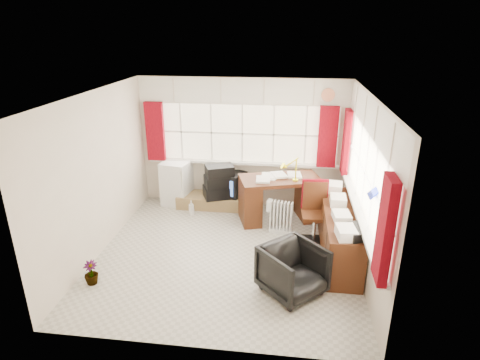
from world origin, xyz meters
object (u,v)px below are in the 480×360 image
object	(u,v)px
office_chair	(293,270)
crt_tv	(231,183)
radiator	(281,220)
credenza	(339,233)
tv_bench	(213,201)
desk	(280,197)
desk_lamp	(296,164)
task_chair	(314,210)
mini_fridge	(177,183)

from	to	relation	value
office_chair	crt_tv	distance (m)	2.94
radiator	crt_tv	size ratio (longest dim) A/B	0.92
credenza	tv_bench	distance (m)	2.75
credenza	tv_bench	xyz separation A→B (m)	(-2.28, 1.52, -0.27)
desk	tv_bench	xyz separation A→B (m)	(-1.32, 0.39, -0.33)
crt_tv	radiator	bearing A→B (deg)	-44.48
office_chair	crt_tv	size ratio (longest dim) A/B	1.17
desk	desk_lamp	xyz separation A→B (m)	(0.27, -0.09, 0.67)
desk_lamp	tv_bench	bearing A→B (deg)	163.24
radiator	office_chair	bearing A→B (deg)	-82.91
task_chair	tv_bench	bearing A→B (deg)	150.28
desk	task_chair	size ratio (longest dim) A/B	1.49
mini_fridge	office_chair	bearing A→B (deg)	-48.80
credenza	crt_tv	distance (m)	2.52
radiator	tv_bench	distance (m)	1.65
task_chair	credenza	world-z (taller)	task_chair
credenza	task_chair	bearing A→B (deg)	130.63
task_chair	office_chair	xyz separation A→B (m)	(-0.34, -1.48, -0.22)
office_chair	crt_tv	world-z (taller)	crt_tv
desk	credenza	world-z (taller)	desk
desk	office_chair	xyz separation A→B (m)	(0.26, -2.18, -0.11)
desk_lamp	credenza	world-z (taller)	desk_lamp
office_chair	tv_bench	world-z (taller)	office_chair
tv_bench	crt_tv	xyz separation A→B (m)	(0.34, 0.09, 0.35)
tv_bench	desk	bearing A→B (deg)	-16.37
desk_lamp	office_chair	size ratio (longest dim) A/B	0.57
desk	mini_fridge	size ratio (longest dim) A/B	1.78
desk_lamp	crt_tv	distance (m)	1.51
office_chair	mini_fridge	bearing A→B (deg)	87.88
radiator	credenza	bearing A→B (deg)	-33.52
credenza	crt_tv	bearing A→B (deg)	140.25
crt_tv	mini_fridge	size ratio (longest dim) A/B	0.73
desk	task_chair	xyz separation A→B (m)	(0.59, -0.70, 0.10)
task_chair	radiator	size ratio (longest dim) A/B	1.78
task_chair	radiator	distance (m)	0.65
task_chair	credenza	distance (m)	0.59
desk	credenza	size ratio (longest dim) A/B	0.78
task_chair	crt_tv	bearing A→B (deg)	143.01
crt_tv	task_chair	bearing A→B (deg)	-36.99
radiator	tv_bench	size ratio (longest dim) A/B	0.42
desk_lamp	office_chair	distance (m)	2.23
task_chair	mini_fridge	distance (m)	2.90
mini_fridge	desk	bearing A→B (deg)	-12.75
office_chair	credenza	xyz separation A→B (m)	(0.71, 1.05, 0.05)
desk_lamp	mini_fridge	world-z (taller)	desk_lamp
desk_lamp	credenza	bearing A→B (deg)	-56.40
desk	desk_lamp	distance (m)	0.72
office_chair	desk	bearing A→B (deg)	53.39
task_chair	crt_tv	xyz separation A→B (m)	(-1.57, 1.18, -0.08)
tv_bench	mini_fridge	distance (m)	0.81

